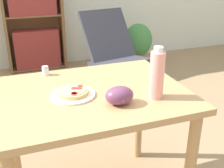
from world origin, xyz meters
name	(u,v)px	position (x,y,z in m)	size (l,w,h in m)	color
dining_table	(92,112)	(0.10, -0.13, 0.64)	(1.00, 0.77, 0.76)	tan
pizza_on_plate	(72,93)	(0.00, -0.15, 0.77)	(0.23, 0.23, 0.04)	white
grape_bunch	(119,96)	(0.19, -0.31, 0.80)	(0.14, 0.11, 0.09)	#6B3856
drink_bottle	(157,74)	(0.39, -0.31, 0.88)	(0.07, 0.07, 0.26)	pink
salt_shaker	(45,71)	(-0.09, 0.19, 0.79)	(0.04, 0.04, 0.06)	white
lounge_chair_far	(115,65)	(0.83, 1.46, 0.29)	(0.69, 0.86, 0.88)	black
bookshelf	(34,20)	(0.04, 2.47, 0.68)	(0.77, 0.26, 1.48)	brown
potted_plant_floor	(138,43)	(1.38, 2.04, 0.35)	(0.41, 0.35, 0.62)	#8E5B42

